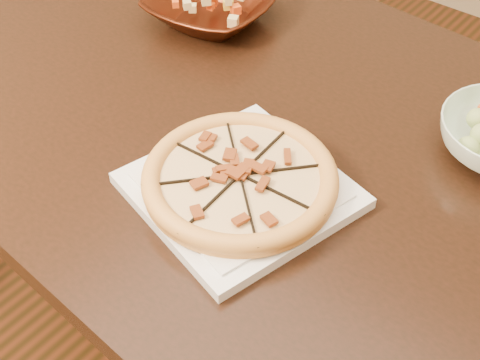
{
  "coord_description": "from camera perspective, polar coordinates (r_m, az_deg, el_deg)",
  "views": [
    {
      "loc": [
        0.56,
        -0.55,
        1.44
      ],
      "look_at": [
        0.12,
        -0.02,
        0.78
      ],
      "focal_mm": 50.0,
      "sensor_mm": 36.0,
      "label": 1
    }
  ],
  "objects": [
    {
      "name": "dining_table",
      "position": [
        1.2,
        0.33,
        2.47
      ],
      "size": [
        1.46,
        0.99,
        0.75
      ],
      "color": "black",
      "rests_on": "floor"
    },
    {
      "name": "pizza",
      "position": [
        0.95,
        -0.0,
        0.17
      ],
      "size": [
        0.28,
        0.28,
        0.03
      ],
      "color": "orange",
      "rests_on": "plate"
    },
    {
      "name": "bronze_bowl",
      "position": [
        1.35,
        -2.5,
        14.49
      ],
      "size": [
        0.27,
        0.27,
        0.06
      ],
      "primitive_type": "imported",
      "rotation": [
        0.0,
        0.0,
        0.14
      ],
      "color": "#4F1F10",
      "rests_on": "dining_table"
    },
    {
      "name": "plate",
      "position": [
        0.97,
        0.0,
        -0.83
      ],
      "size": [
        0.34,
        0.34,
        0.02
      ],
      "color": "white",
      "rests_on": "dining_table"
    }
  ]
}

